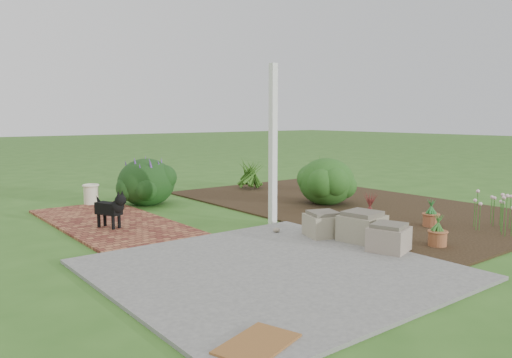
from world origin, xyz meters
TOP-DOWN VIEW (x-y plane):
  - ground at (0.00, 0.00)m, footprint 80.00×80.00m
  - concrete_patio at (-1.25, -1.75)m, footprint 3.50×3.50m
  - brick_path at (-1.70, 1.75)m, footprint 1.60×3.50m
  - garden_bed at (2.50, 0.50)m, footprint 4.00×7.00m
  - veranda_post at (0.30, 0.10)m, footprint 0.10×0.10m
  - stone_trough_near at (0.34, -2.10)m, footprint 0.56×0.56m
  - stone_trough_mid at (0.25, -1.05)m, footprint 0.57×0.57m
  - stone_trough_far at (0.48, -1.56)m, footprint 0.58×0.58m
  - coir_doormat at (-2.53, -3.13)m, footprint 0.71×0.57m
  - black_dog at (-1.88, 1.24)m, footprint 0.34×0.57m
  - cream_ceramic_urn at (-1.38, 3.48)m, footprint 0.35×0.35m
  - evergreen_shrub at (2.20, 0.78)m, footprint 1.22×1.22m
  - agapanthus_clump_back at (3.36, 2.10)m, footprint 1.26×1.26m
  - agapanthus_clump_front at (2.28, 3.28)m, footprint 1.06×1.06m
  - pink_flower_patch at (2.63, -2.42)m, footprint 1.08×1.08m
  - terracotta_pot_bronze at (0.75, -1.46)m, footprint 0.40×0.40m
  - terracotta_pot_small_left at (2.03, -1.59)m, footprint 0.30×0.30m
  - terracotta_pot_small_right at (1.07, -2.31)m, footprint 0.28×0.28m
  - purple_flowering_bush at (-0.49, 2.95)m, footprint 1.42×1.42m

SIDE VIEW (x-z plane):
  - ground at x=0.00m, z-range 0.00..0.00m
  - garden_bed at x=2.50m, z-range 0.00..0.03m
  - concrete_patio at x=-1.25m, z-range 0.00..0.04m
  - brick_path at x=-1.70m, z-range 0.00..0.04m
  - coir_doormat at x=-2.53m, z-range 0.04..0.06m
  - terracotta_pot_small_left at x=2.03m, z-range 0.03..0.23m
  - terracotta_pot_small_right at x=1.07m, z-range 0.03..0.23m
  - terracotta_pot_bronze at x=0.75m, z-range 0.03..0.29m
  - stone_trough_near at x=0.34m, z-range 0.04..0.34m
  - stone_trough_mid at x=0.25m, z-range 0.04..0.34m
  - stone_trough_far at x=0.48m, z-range 0.04..0.38m
  - cream_ceramic_urn at x=-1.38m, z-range 0.04..0.40m
  - pink_flower_patch at x=2.63m, z-range 0.03..0.64m
  - black_dog at x=-1.88m, z-range 0.09..0.61m
  - agapanthus_clump_front at x=2.28m, z-range 0.03..0.83m
  - agapanthus_clump_back at x=3.36m, z-range 0.03..0.88m
  - purple_flowering_bush at x=-0.49m, z-range 0.00..0.92m
  - evergreen_shrub at x=2.20m, z-range 0.03..0.94m
  - veranda_post at x=0.30m, z-range 0.00..2.50m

